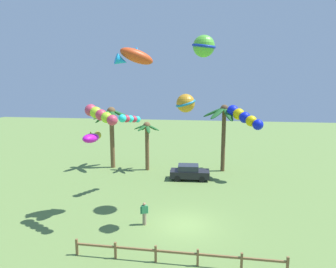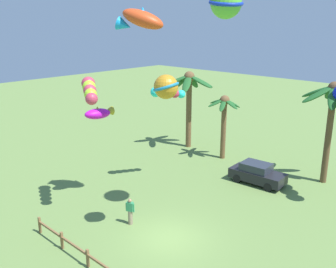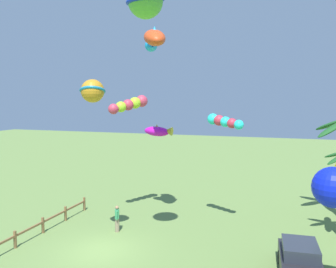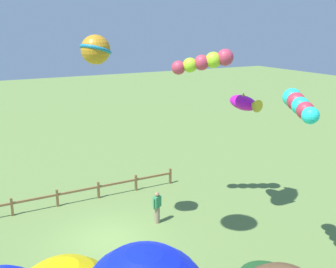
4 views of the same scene
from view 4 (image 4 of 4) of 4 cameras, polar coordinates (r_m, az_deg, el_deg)
ground_plane at (r=18.47m, az=-8.72°, el=-14.83°), size 120.00×120.00×0.00m
rail_fence at (r=22.07m, az=-12.79°, el=-8.15°), size 11.39×0.12×0.95m
spectator_0 at (r=19.33m, az=-1.58°, el=-10.49°), size 0.51×0.36×1.59m
kite_ball_1 at (r=16.29m, az=-10.38°, el=11.86°), size 1.67×1.68×1.17m
kite_fish_3 at (r=18.97m, az=10.97°, el=4.44°), size 1.00×2.08×0.86m
kite_tube_4 at (r=19.18m, az=5.29°, el=10.30°), size 2.61×1.90×1.24m
kite_tube_6 at (r=14.48m, az=18.38°, el=4.03°), size 1.47×2.31×0.89m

